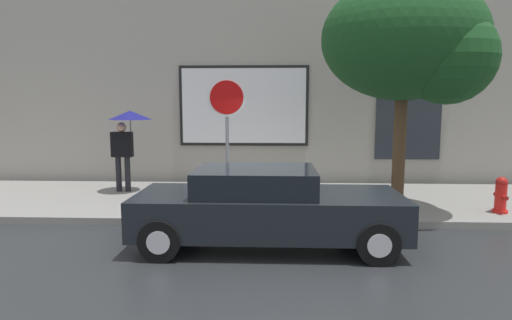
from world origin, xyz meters
name	(u,v)px	position (x,y,z in m)	size (l,w,h in m)	color
ground_plane	(294,245)	(0.00, 0.00, 0.00)	(60.00, 60.00, 0.00)	#282B2D
sidewalk	(289,201)	(0.00, 3.00, 0.07)	(20.00, 4.00, 0.15)	gray
building_facade	(287,64)	(-0.01, 5.50, 3.48)	(20.00, 0.67, 7.00)	#9E998E
parked_car	(266,207)	(-0.47, -0.08, 0.66)	(4.32, 1.80, 1.30)	black
fire_hydrant	(501,195)	(4.25, 1.77, 0.51)	(0.30, 0.44, 0.74)	red
pedestrian_with_umbrella	(127,127)	(-4.00, 3.61, 1.78)	(1.06, 1.06, 2.03)	black
street_tree	(413,43)	(2.40, 1.93, 3.55)	(3.30, 2.80, 4.74)	#4C3823
stop_sign	(227,119)	(-1.28, 1.50, 2.06)	(0.76, 0.10, 2.70)	gray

